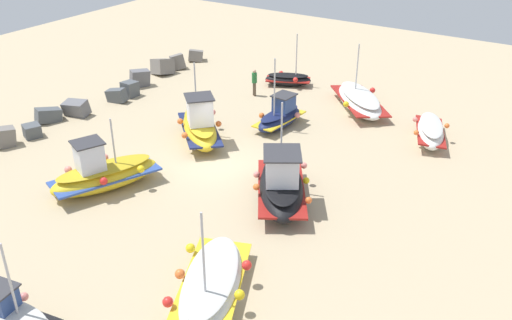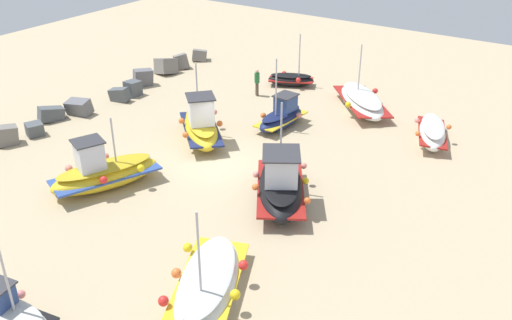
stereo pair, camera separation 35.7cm
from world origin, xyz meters
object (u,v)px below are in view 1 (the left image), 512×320
Objects in this scene: fishing_boat_4 at (430,131)px; fishing_boat_2 at (280,116)px; fishing_boat_5 at (7,314)px; fishing_boat_7 at (104,174)px; fishing_boat_1 at (359,100)px; person_walking at (254,81)px; fishing_boat_3 at (211,283)px; fishing_boat_0 at (281,184)px; fishing_boat_8 at (200,126)px; fishing_boat_6 at (288,79)px.

fishing_boat_2 is at bearing 88.98° from fishing_boat_4.
fishing_boat_7 is at bearing -72.46° from fishing_boat_5.
fishing_boat_1 is 1.50× the size of fishing_boat_5.
fishing_boat_2 is at bearing -97.86° from person_walking.
fishing_boat_3 is 16.12m from fishing_boat_4.
fishing_boat_1 is (11.53, 1.40, -0.32)m from fishing_boat_0.
fishing_boat_0 reaches higher than fishing_boat_8.
fishing_boat_1 is 5.70m from fishing_boat_6.
fishing_boat_6 is (1.22, 5.57, -0.11)m from fishing_boat_1.
fishing_boat_6 reaches higher than person_walking.
fishing_boat_7 is 3.07× the size of person_walking.
fishing_boat_7 is (-14.83, 5.85, 0.20)m from fishing_boat_1.
fishing_boat_5 is at bearing 73.28° from fishing_boat_6.
fishing_boat_1 reaches higher than person_walking.
fishing_boat_2 is 0.77× the size of fishing_boat_7.
fishing_boat_0 is 11.61m from fishing_boat_5.
fishing_boat_6 is 2.03× the size of person_walking.
fishing_boat_4 is 2.42× the size of person_walking.
fishing_boat_7 is 1.14× the size of fishing_boat_8.
fishing_boat_1 is 1.15× the size of fishing_boat_8.
fishing_boat_5 is (-17.91, -0.71, -0.07)m from fishing_boat_2.
fishing_boat_4 is 0.79× the size of fishing_boat_7.
fishing_boat_3 is at bearing 92.23° from fishing_boat_7.
fishing_boat_7 is (7.81, 3.90, 0.19)m from fishing_boat_5.
fishing_boat_5 is 8.73m from fishing_boat_7.
fishing_boat_1 is at bearing -16.19° from fishing_boat_3.
fishing_boat_3 is (-13.27, -5.17, -0.10)m from fishing_boat_2.
fishing_boat_7 is (-10.09, 3.19, 0.12)m from fishing_boat_2.
fishing_boat_5 is 24.14m from fishing_boat_6.
fishing_boat_2 is 1.15× the size of fishing_boat_5.
fishing_boat_3 is at bearing -34.25° from fishing_boat_1.
fishing_boat_6 is at bearing 30.63° from fishing_boat_2.
fishing_boat_3 is 18.77m from person_walking.
fishing_boat_2 reaches higher than fishing_boat_1.
fishing_boat_6 is 9.82m from fishing_boat_8.
fishing_boat_3 is (-6.48, -1.10, -0.34)m from fishing_boat_0.
fishing_boat_5 is at bearing 49.55° from fishing_boat_7.
fishing_boat_6 is 0.66× the size of fishing_boat_7.
fishing_boat_8 is 2.69× the size of person_walking.
fishing_boat_2 is 6.63m from fishing_boat_6.
fishing_boat_0 is at bearing -109.31° from person_walking.
fishing_boat_7 is at bearing 63.66° from fishing_boat_6.
fishing_boat_4 is at bearing 127.38° from fishing_boat_0.
fishing_boat_2 is 4.66m from fishing_boat_8.
fishing_boat_0 reaches higher than fishing_boat_6.
fishing_boat_0 is 10.10m from fishing_boat_4.
fishing_boat_5 reaches higher than person_walking.
fishing_boat_8 is at bearing 150.46° from fishing_boat_2.
fishing_boat_7 is at bearing 119.43° from fishing_boat_4.
fishing_boat_8 is 7.17m from person_walking.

